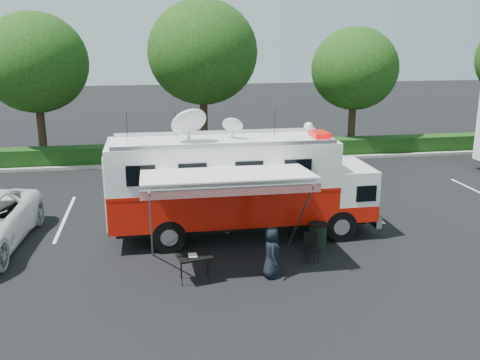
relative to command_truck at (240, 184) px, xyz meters
name	(u,v)px	position (x,y,z in m)	size (l,w,h in m)	color
ground_plane	(242,235)	(0.08, 0.00, -1.90)	(120.00, 120.00, 0.00)	black
back_border	(223,69)	(1.22, 12.90, 3.10)	(60.00, 6.14, 8.87)	#9E998E
stall_lines	(218,209)	(-0.42, 3.00, -1.90)	(24.12, 5.50, 0.01)	silver
command_truck	(240,184)	(0.00, 0.00, 0.00)	(9.24, 2.54, 4.44)	black
awning	(227,178)	(-0.83, -2.64, 0.96)	(5.04, 2.61, 3.05)	silver
person	(271,277)	(0.34, -3.48, -1.90)	(0.75, 0.49, 1.54)	black
folding_table	(195,257)	(-1.90, -3.43, -1.14)	(1.07, 0.86, 0.81)	black
folding_chair	(311,244)	(1.84, -2.49, -1.37)	(0.44, 0.46, 0.89)	black
trash_bin	(318,237)	(2.29, -1.79, -1.43)	(0.63, 0.63, 0.94)	black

